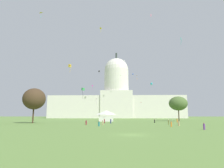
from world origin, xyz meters
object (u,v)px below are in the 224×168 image
person_maroon_near_tent (86,123)px  kite_white_high (124,61)px  tree_east_mid (178,103)px  person_orange_aisle_center (171,124)px  kite_gold_high (40,13)px  kite_black_high (99,71)px  kite_lime_high (121,76)px  person_navy_lawn_far_left (111,121)px  kite_yellow_high (101,29)px  kite_violet_low (96,99)px  person_purple_back_right (204,127)px  kite_pink_high (151,15)px  kite_turquoise_mid (181,39)px  kite_orange_high (136,76)px  event_tent (106,116)px  person_tan_lawn_far_right (103,123)px  person_tan_back_center (179,124)px  tree_west_mid (34,99)px  capitol_building (116,99)px  kite_cyan_low (151,84)px  kite_gold_mid (70,66)px  person_olive_mid_center (169,122)px  person_orange_front_center (177,120)px  person_black_front_right (155,121)px  person_teal_edge_west (99,124)px  kite_blue_mid (133,74)px  kite_green_low (83,89)px  kite_red_low (142,103)px  kite_magenta_mid (92,86)px  person_maroon_back_left (104,121)px

person_maroon_near_tent → kite_white_high: kite_white_high is taller
tree_east_mid → person_orange_aisle_center: (-18.24, -51.86, -8.47)m
kite_gold_high → kite_black_high: size_ratio=0.95×
tree_east_mid → kite_lime_high: bearing=111.9°
person_navy_lawn_far_left → kite_yellow_high: 53.17m
kite_violet_low → kite_lime_high: size_ratio=2.06×
kite_black_high → person_purple_back_right: bearing=113.7°
kite_pink_high → kite_turquoise_mid: 44.07m
kite_white_high → kite_orange_high: 20.08m
event_tent → person_tan_lawn_far_right: 34.74m
person_orange_aisle_center → kite_yellow_high: bearing=97.0°
person_tan_back_center → person_navy_lawn_far_left: (-20.24, 15.49, 0.15)m
tree_west_mid → person_purple_back_right: size_ratio=8.87×
capitol_building → kite_violet_low: capitol_building is taller
kite_cyan_low → kite_turquoise_mid: size_ratio=0.37×
kite_gold_high → kite_gold_mid: kite_gold_high is taller
event_tent → kite_white_high: size_ratio=6.32×
person_olive_mid_center → kite_lime_high: size_ratio=1.07×
kite_white_high → person_tan_lawn_far_right: bearing=36.5°
person_olive_mid_center → kite_turquoise_mid: (6.30, 1.84, 29.24)m
person_orange_front_center → kite_turquoise_mid: size_ratio=0.65×
person_black_front_right → person_navy_lawn_far_left: (-17.39, -6.12, 0.11)m
person_black_front_right → person_orange_aisle_center: bearing=-67.2°
person_purple_back_right → kite_black_high: kite_black_high is taller
tree_west_mid → capitol_building: bearing=76.1°
kite_cyan_low → kite_gold_mid: bearing=-173.4°
capitol_building → kite_pink_high: (20.20, -99.80, 38.21)m
person_navy_lawn_far_left → person_teal_edge_west: bearing=41.7°
person_maroon_near_tent → person_black_front_right: 29.74m
kite_blue_mid → kite_gold_mid: bearing=-119.5°
tree_east_mid → kite_blue_mid: bearing=122.0°
person_orange_aisle_center → kite_orange_high: kite_orange_high is taller
kite_green_low → kite_cyan_low: size_ratio=4.25×
person_olive_mid_center → kite_cyan_low: size_ratio=1.71×
tree_east_mid → kite_cyan_low: (-17.21, -18.81, 7.68)m
kite_red_low → kite_black_high: bearing=27.2°
person_maroon_near_tent → kite_gold_mid: 19.46m
person_black_front_right → person_maroon_near_tent: bearing=-122.6°
person_olive_mid_center → person_orange_front_center: person_orange_front_center is taller
person_olive_mid_center → kite_white_high: (-10.89, 101.48, 50.47)m
person_tan_lawn_far_right → kite_gold_mid: kite_gold_mid is taller
person_olive_mid_center → kite_magenta_mid: (-34.89, 70.96, 22.67)m
person_navy_lawn_far_left → kite_white_high: 106.43m
person_teal_edge_west → kite_turquoise_mid: bearing=1.0°
event_tent → kite_black_high: (-11.40, 76.35, 40.30)m
person_maroon_back_left → kite_yellow_high: bearing=78.7°
capitol_building → event_tent: 105.79m
kite_pink_high → kite_orange_high: bearing=-75.9°
person_orange_aisle_center → kite_white_high: (-8.38, 113.82, 50.50)m
tree_east_mid → kite_yellow_high: size_ratio=4.90×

